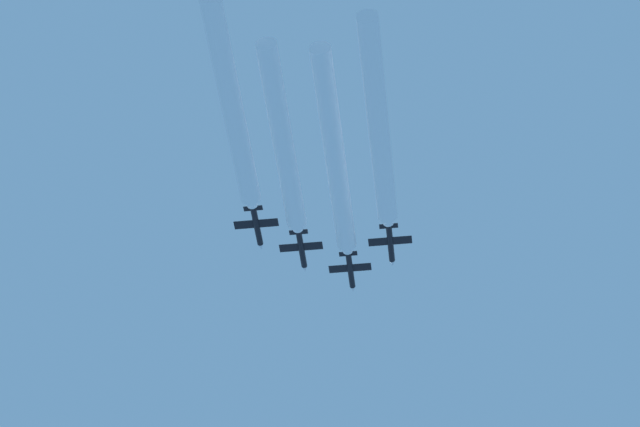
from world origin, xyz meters
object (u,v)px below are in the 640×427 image
(jet_left_wingman, at_px, (302,249))
(jet_lead, at_px, (350,270))
(jet_outer_left, at_px, (257,226))
(jet_right_wingman, at_px, (390,244))

(jet_left_wingman, bearing_deg, jet_lead, 43.40)
(jet_lead, xyz_separation_m, jet_outer_left, (-17.32, -17.57, -2.39))
(jet_lead, bearing_deg, jet_outer_left, -134.60)
(jet_right_wingman, relative_size, jet_outer_left, 1.00)
(jet_left_wingman, relative_size, jet_right_wingman, 1.00)
(jet_right_wingman, distance_m, jet_outer_left, 27.83)
(jet_lead, relative_size, jet_left_wingman, 1.00)
(jet_lead, xyz_separation_m, jet_right_wingman, (9.01, -8.62, -1.36))
(jet_lead, height_order, jet_right_wingman, jet_lead)
(jet_left_wingman, height_order, jet_outer_left, jet_left_wingman)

